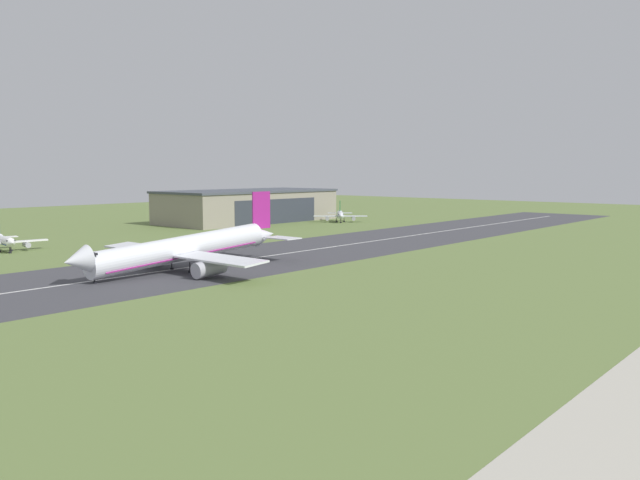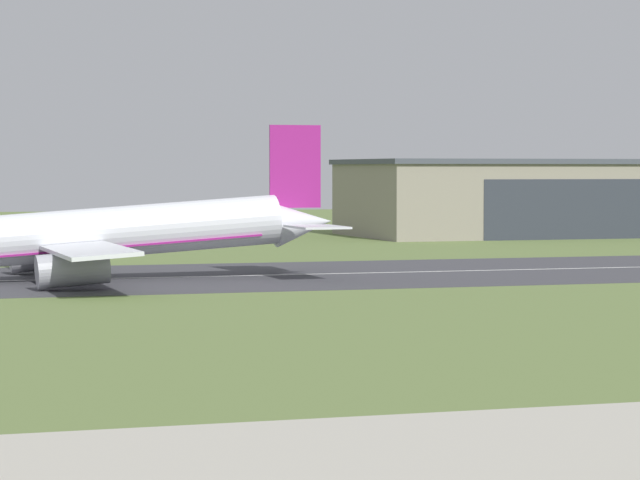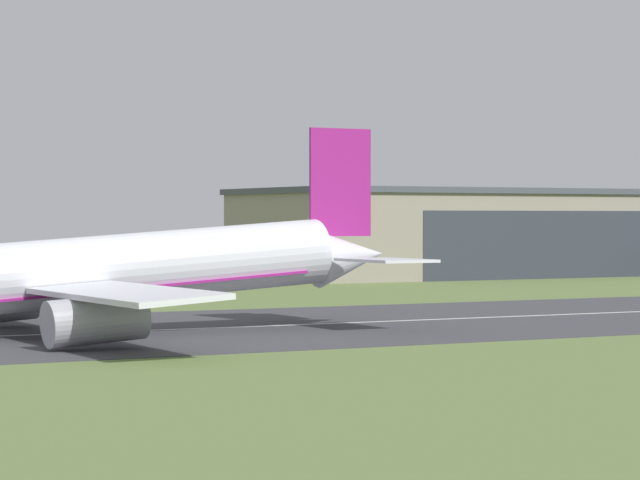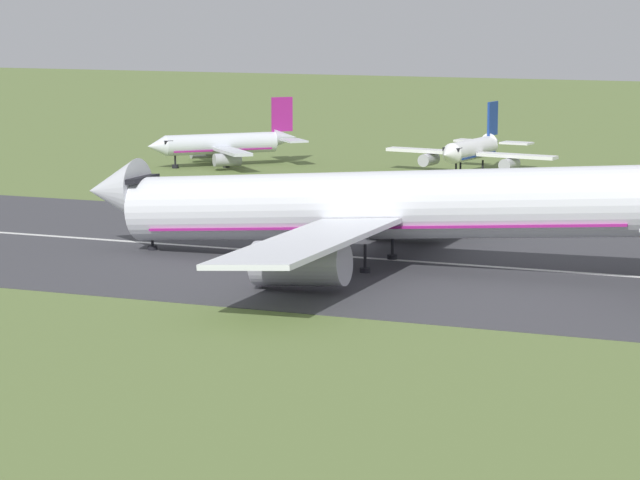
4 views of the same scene
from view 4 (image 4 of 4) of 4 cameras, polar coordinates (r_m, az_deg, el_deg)
name	(u,v)px [view 4 (image 4 of 4)]	position (r m, az deg, el deg)	size (l,w,h in m)	color
airplane_landing	(388,207)	(120.81, 2.59, 1.23)	(56.01, 50.14, 16.94)	silver
airplane_parked_west	(223,144)	(193.09, -3.67, 3.61)	(18.84, 18.95, 8.59)	silver
airplane_parked_centre	(472,150)	(185.19, 5.74, 3.38)	(22.09, 16.36, 8.43)	white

